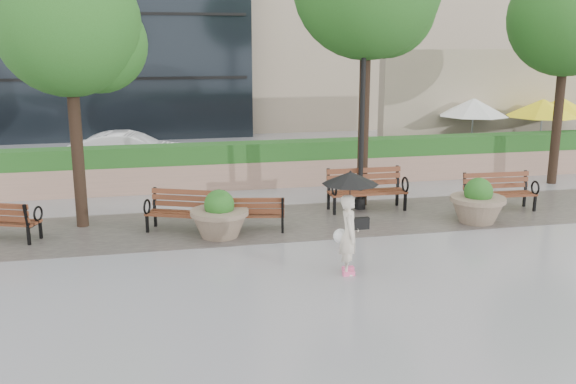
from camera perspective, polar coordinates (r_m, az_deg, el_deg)
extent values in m
plane|color=gray|center=(12.99, 4.73, -6.15)|extent=(100.00, 100.00, 0.00)
cube|color=#383330|center=(15.74, 1.55, -2.57)|extent=(28.00, 3.20, 0.01)
cube|color=#A07A67|center=(19.44, -1.27, 1.72)|extent=(24.00, 0.80, 0.80)
cube|color=#21531B|center=(19.32, -1.28, 3.68)|extent=(24.00, 0.75, 0.55)
cube|color=tan|center=(25.47, 18.96, 7.43)|extent=(10.00, 0.60, 4.00)
cube|color=#21531B|center=(23.56, 20.37, 3.07)|extent=(8.00, 0.50, 0.90)
cube|color=black|center=(23.38, -3.16, 2.71)|extent=(40.00, 7.00, 0.00)
cube|color=brown|center=(15.52, -24.17, -2.42)|extent=(1.79, 1.12, 0.05)
cube|color=black|center=(15.55, -24.16, -3.16)|extent=(1.82, 1.21, 0.44)
torus|color=black|center=(15.19, -21.33, -1.81)|extent=(0.18, 0.35, 0.35)
cube|color=brown|center=(14.92, -9.17, -1.94)|extent=(1.84, 1.18, 0.05)
cube|color=brown|center=(15.09, -8.86, -0.56)|extent=(1.68, 0.80, 0.42)
cube|color=black|center=(15.00, -9.10, -2.67)|extent=(1.87, 1.27, 0.45)
torus|color=black|center=(15.01, -12.42, -1.29)|extent=(0.19, 0.35, 0.36)
torus|color=black|center=(14.45, -6.31, -1.62)|extent=(0.19, 0.35, 0.36)
cube|color=brown|center=(14.89, -3.37, -2.01)|extent=(1.64, 0.77, 0.04)
cube|color=brown|center=(14.58, -3.42, -1.23)|extent=(1.57, 0.41, 0.37)
cube|color=black|center=(14.91, -3.37, -2.72)|extent=(1.66, 0.86, 0.40)
torus|color=black|center=(14.99, -0.51, -1.25)|extent=(0.11, 0.33, 0.32)
torus|color=black|center=(15.05, -6.20, -1.27)|extent=(0.11, 0.33, 0.32)
cube|color=brown|center=(16.68, 7.06, -0.02)|extent=(2.01, 0.61, 0.06)
cube|color=brown|center=(16.90, 6.75, 1.37)|extent=(2.01, 0.14, 0.47)
cube|color=black|center=(16.77, 7.00, -0.77)|extent=(2.01, 0.72, 0.51)
torus|color=black|center=(16.17, 4.13, 0.35)|extent=(0.06, 0.41, 0.41)
torus|color=black|center=(16.79, 10.37, 0.65)|extent=(0.06, 0.41, 0.41)
cube|color=brown|center=(17.42, 18.35, -0.20)|extent=(1.83, 0.62, 0.05)
cube|color=brown|center=(17.60, 18.00, 1.00)|extent=(1.82, 0.20, 0.43)
cube|color=black|center=(17.50, 18.26, -0.85)|extent=(1.84, 0.72, 0.46)
torus|color=black|center=(16.84, 16.12, 0.13)|extent=(0.07, 0.37, 0.37)
torus|color=black|center=(17.65, 21.12, 0.35)|extent=(0.07, 0.37, 0.37)
cylinder|color=#7F6B56|center=(14.40, -6.12, -1.80)|extent=(1.30, 1.30, 0.11)
sphere|color=#1E4614|center=(14.36, -6.14, -1.11)|extent=(0.67, 0.67, 0.67)
cylinder|color=#7F6B56|center=(16.13, 16.53, -0.61)|extent=(1.32, 1.32, 0.11)
sphere|color=#1E4614|center=(16.09, 16.57, 0.02)|extent=(0.68, 0.68, 0.68)
cylinder|color=black|center=(16.51, 6.59, 5.72)|extent=(0.12, 0.12, 4.31)
cylinder|color=black|center=(16.89, 6.41, -1.03)|extent=(0.28, 0.28, 0.30)
sphere|color=black|center=(16.37, 6.80, 13.39)|extent=(0.24, 0.24, 0.24)
cylinder|color=black|center=(15.62, -18.31, 4.79)|extent=(0.28, 0.28, 4.36)
sphere|color=#1E4614|center=(15.47, -19.01, 13.93)|extent=(3.22, 3.22, 3.22)
sphere|color=#1E4614|center=(15.71, -16.54, 12.49)|extent=(2.25, 2.25, 2.25)
cylinder|color=black|center=(16.92, 6.78, 7.61)|extent=(0.28, 0.28, 5.31)
sphere|color=#1E4614|center=(17.34, 8.63, 15.97)|extent=(2.63, 2.63, 2.63)
cylinder|color=black|center=(21.14, 22.92, 6.88)|extent=(0.28, 0.28, 4.63)
sphere|color=#1E4614|center=(21.05, 23.59, 14.04)|extent=(3.42, 3.42, 3.42)
cylinder|color=black|center=(24.08, 15.87, 2.64)|extent=(0.40, 0.40, 0.10)
cylinder|color=#99999E|center=(23.91, 16.03, 5.11)|extent=(0.06, 0.06, 2.20)
cone|color=white|center=(23.81, 16.17, 7.25)|extent=(2.50, 2.50, 0.60)
cylinder|color=black|center=(24.56, 21.32, 2.44)|extent=(0.40, 0.40, 0.10)
cylinder|color=#99999E|center=(24.40, 21.53, 4.85)|extent=(0.06, 0.06, 2.20)
cone|color=yellow|center=(24.30, 21.71, 6.95)|extent=(2.50, 2.50, 0.60)
cylinder|color=black|center=(25.30, 22.73, 2.61)|extent=(0.40, 0.40, 0.10)
cylinder|color=#99999E|center=(25.14, 22.94, 4.96)|extent=(0.06, 0.06, 2.20)
cone|color=yellow|center=(25.04, 23.13, 6.99)|extent=(2.50, 2.50, 0.60)
imported|color=silver|center=(22.13, -13.83, 3.47)|extent=(4.18, 1.91, 1.33)
imported|color=beige|center=(12.11, 5.47, -3.54)|extent=(0.54, 0.68, 1.64)
cube|color=#F2598C|center=(12.47, 5.36, -6.80)|extent=(0.16, 0.24, 0.08)
cube|color=#F2598C|center=(12.23, 5.42, -7.22)|extent=(0.16, 0.24, 0.08)
cube|color=black|center=(12.13, 6.51, -2.79)|extent=(0.18, 0.32, 0.23)
sphere|color=white|center=(12.36, 4.70, -3.92)|extent=(0.29, 0.29, 0.29)
cylinder|color=black|center=(12.00, 5.52, -0.67)|extent=(0.02, 0.02, 0.87)
cone|color=black|center=(11.91, 5.56, 1.24)|extent=(1.06, 1.06, 0.23)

